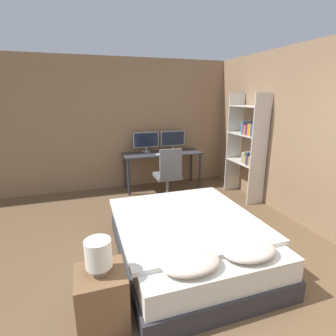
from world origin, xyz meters
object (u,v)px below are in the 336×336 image
Objects in this scene: bookshelf at (249,142)px; keyboard at (165,154)px; bed at (189,240)px; computer_mouse at (177,153)px; desk at (162,157)px; office_chair at (168,179)px; monitor_left at (146,141)px; monitor_right at (173,139)px; bedside_lamp at (98,254)px; nightstand at (102,298)px.

keyboard is at bearing 146.38° from bookshelf.
computer_mouse is (0.75, 2.44, 0.54)m from bed.
office_chair is (-0.10, -0.69, -0.27)m from desk.
bed is 2.53m from bookshelf.
computer_mouse is at bearing -32.91° from monitor_left.
monitor_right is at bearing 74.56° from bed.
bed is 2.92m from monitor_left.
bedside_lamp is at bearing -149.68° from bed.
keyboard is (1.55, 3.07, 0.53)m from nightstand.
office_chair is at bearing 78.91° from bed.
bedside_lamp is 3.57m from computer_mouse.
bedside_lamp reaches higher than keyboard.
office_chair reaches higher than bedside_lamp.
keyboard is (1.55, 3.07, 0.09)m from bedside_lamp.
nightstand is 0.51× the size of office_chair.
bed is 1.97m from office_chair.
nightstand is 2.94m from office_chair.
computer_mouse is 1.45m from bookshelf.
nightstand is 3.61m from computer_mouse.
computer_mouse is at bearing 59.27° from nightstand.
bed is 1.99× the size of office_chair.
bedside_lamp reaches higher than nightstand.
bed is 1.25m from nightstand.
desk is 3.02× the size of monitor_left.
bookshelf is (1.66, -1.28, 0.08)m from monitor_left.
monitor_right is 0.54× the size of office_chair.
desk reaches higher than nightstand.
nightstand is at bearing -115.50° from desk.
keyboard reaches higher than desk.
monitor_left is 1.00× the size of monitor_right.
computer_mouse is (-0.03, -0.37, -0.23)m from monitor_right.
office_chair is (-0.40, -0.88, -0.61)m from monitor_right.
desk is 0.35m from computer_mouse.
office_chair is at bearing -125.87° from computer_mouse.
monitor_left reaches higher than keyboard.
monitor_right is (0.30, 0.19, 0.34)m from desk.
desk is 0.49m from monitor_left.
monitor_left is 0.27× the size of bookshelf.
bedside_lamp is 0.30× the size of office_chair.
monitor_right is at bearing 0.00° from monitor_left.
monitor_left is (1.25, 3.44, 0.77)m from nightstand.
office_chair is at bearing 164.87° from bookshelf.
office_chair is (0.21, -0.88, -0.61)m from monitor_left.
desk is 1.79m from bookshelf.
monitor_right is at bearing 50.93° from keyboard.
monitor_left is at bearing 142.48° from bookshelf.
bed is at bearing -101.01° from keyboard.
monitor_right is (0.78, 2.81, 0.76)m from bed.
office_chair is at bearing 60.37° from nightstand.
monitor_right reaches higher than office_chair.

